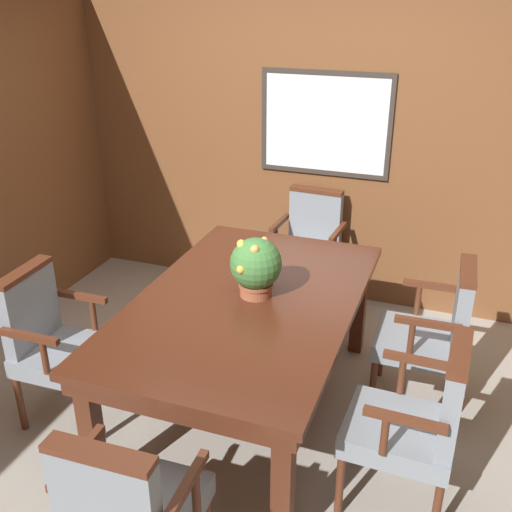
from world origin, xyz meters
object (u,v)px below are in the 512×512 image
object	(u,v)px
chair_right_near	(417,420)
chair_left_near	(55,340)
dining_table	(247,313)
chair_right_far	(433,330)
chair_head_near	(129,511)
chair_head_far	(309,246)
potted_plant	(256,266)

from	to	relation	value
chair_right_near	chair_left_near	world-z (taller)	same
dining_table	chair_right_far	distance (m)	1.11
chair_head_near	chair_head_far	bearing A→B (deg)	-91.21
chair_head_far	chair_head_near	size ratio (longest dim) A/B	1.00
dining_table	potted_plant	world-z (taller)	potted_plant
chair_left_near	potted_plant	world-z (taller)	potted_plant
chair_right_far	potted_plant	world-z (taller)	potted_plant
chair_left_near	potted_plant	xyz separation A→B (m)	(1.05, 0.48, 0.43)
chair_left_near	dining_table	bearing A→B (deg)	-68.84
chair_right_near	chair_left_near	xyz separation A→B (m)	(-2.03, -0.01, 0.00)
chair_right_far	chair_left_near	distance (m)	2.21
potted_plant	chair_left_near	bearing A→B (deg)	-155.43
chair_head_far	chair_right_near	world-z (taller)	same
dining_table	chair_head_near	size ratio (longest dim) A/B	2.05
chair_right_far	chair_left_near	bearing A→B (deg)	-68.78
chair_right_far	chair_left_near	size ratio (longest dim) A/B	1.00
potted_plant	chair_head_far	bearing A→B (deg)	91.63
chair_right_near	dining_table	bearing A→B (deg)	-110.79
dining_table	chair_head_near	bearing A→B (deg)	-89.23
chair_left_near	potted_plant	distance (m)	1.23
chair_head_far	chair_head_near	bearing A→B (deg)	-86.00
chair_right_near	potted_plant	distance (m)	1.17
chair_right_far	chair_left_near	xyz separation A→B (m)	(-2.03, -0.85, 0.00)
chair_right_far	potted_plant	bearing A→B (deg)	-70.75
dining_table	chair_right_near	xyz separation A→B (m)	(1.01, -0.42, -0.15)
dining_table	chair_left_near	bearing A→B (deg)	-157.54
chair_right_near	potted_plant	size ratio (longest dim) A/B	2.75
chair_right_far	chair_right_near	xyz separation A→B (m)	(-0.00, -0.85, 0.00)
dining_table	chair_left_near	size ratio (longest dim) A/B	2.05
chair_right_far	chair_right_near	world-z (taller)	same
dining_table	chair_right_far	xyz separation A→B (m)	(1.01, 0.43, -0.15)
chair_right_far	chair_head_near	bearing A→B (deg)	-30.82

